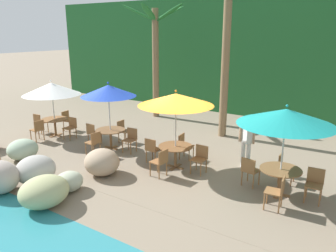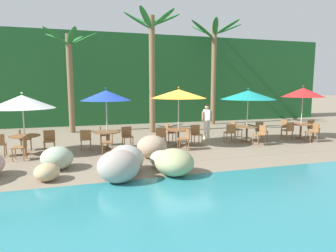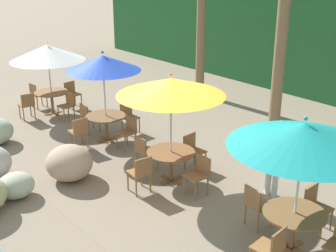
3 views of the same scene
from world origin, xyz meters
name	(u,v)px [view 2 (image 2 of 3)]	position (x,y,z in m)	size (l,w,h in m)	color
ground_plane	(182,146)	(0.00, 0.00, 0.00)	(120.00, 120.00, 0.00)	gray
terrace_deck	(182,146)	(0.00, 0.00, 0.00)	(18.00, 5.20, 0.01)	gray
foliage_backdrop	(140,80)	(0.00, 9.00, 3.00)	(28.00, 2.40, 6.00)	#1E5628
rock_seawall	(122,158)	(-3.04, -3.04, 0.40)	(16.87, 3.41, 0.90)	#A1B699
umbrella_white	(22,102)	(-6.24, 0.13, 2.01)	(2.34, 2.34, 2.37)	silver
dining_table_white	(25,139)	(-6.24, 0.13, 0.61)	(1.10, 1.10, 0.74)	brown
chair_white_seaward	(49,140)	(-5.39, 0.25, 0.51)	(0.44, 0.44, 0.87)	olive
chair_white_inland	(23,138)	(-6.43, 0.96, 0.51)	(0.48, 0.47, 0.87)	olive
chair_white_right	(22,146)	(-6.21, -0.73, 0.51)	(0.46, 0.45, 0.87)	olive
umbrella_blue	(106,95)	(-3.18, 0.22, 2.21)	(2.01, 2.01, 2.53)	silver
dining_table_blue	(107,135)	(-3.18, 0.22, 0.61)	(1.10, 1.10, 0.74)	brown
chair_blue_seaward	(127,135)	(-2.34, 0.38, 0.51)	(0.45, 0.46, 0.87)	olive
chair_blue_inland	(103,134)	(-3.30, 1.07, 0.51)	(0.44, 0.43, 0.87)	olive
chair_blue_left	(86,138)	(-4.03, 0.14, 0.51)	(0.43, 0.43, 0.87)	olive
chair_blue_right	(110,141)	(-3.17, -0.63, 0.51)	(0.47, 0.46, 0.87)	olive
umbrella_orange	(179,94)	(-0.18, 0.01, 2.25)	(2.37, 2.37, 2.55)	silver
dining_table_orange	(178,132)	(-0.18, 0.01, 0.61)	(1.10, 1.10, 0.74)	brown
chair_orange_seaward	(196,133)	(0.67, 0.08, 0.51)	(0.43, 0.43, 0.87)	olive
chair_orange_inland	(169,132)	(-0.35, 0.84, 0.51)	(0.46, 0.46, 0.87)	olive
chair_orange_left	(160,136)	(-1.03, -0.11, 0.51)	(0.43, 0.44, 0.87)	olive
chair_orange_right	(185,138)	(-0.17, -0.85, 0.51)	(0.47, 0.46, 0.87)	olive
umbrella_teal	(248,95)	(3.15, -0.04, 2.18)	(2.48, 2.48, 2.50)	silver
dining_table_teal	(247,129)	(3.15, -0.04, 0.61)	(1.10, 1.10, 0.74)	brown
chair_teal_seaward	(261,130)	(3.99, 0.11, 0.51)	(0.45, 0.45, 0.87)	olive
chair_teal_inland	(235,129)	(3.03, 0.81, 0.51)	(0.44, 0.43, 0.87)	olive
chair_teal_left	(230,132)	(2.30, -0.01, 0.51)	(0.48, 0.48, 0.87)	olive
chair_teal_right	(261,134)	(3.32, -0.87, 0.51)	(0.47, 0.46, 0.87)	olive
umbrella_red	(303,92)	(6.14, -0.07, 2.27)	(1.97, 1.97, 2.60)	silver
dining_table_red	(301,126)	(6.14, -0.07, 0.61)	(1.10, 1.10, 0.74)	brown
chair_red_seaward	(313,127)	(6.98, 0.08, 0.51)	(0.45, 0.45, 0.87)	olive
chair_red_inland	(286,126)	(5.93, 0.76, 0.51)	(0.48, 0.48, 0.87)	olive
chair_red_left	(288,130)	(5.30, -0.21, 0.51)	(0.45, 0.45, 0.87)	olive
chair_red_right	(314,131)	(6.12, -0.92, 0.51)	(0.48, 0.47, 0.87)	olive
palm_tree_nearest	(70,66)	(-4.63, 5.23, 3.64)	(2.95, 3.08, 5.53)	brown
palm_tree_second	(152,54)	(-0.34, 4.02, 4.30)	(3.10, 2.90, 6.50)	brown
palm_tree_third	(214,56)	(4.42, 6.26, 4.52)	(3.68, 3.53, 6.72)	brown
waiter_in_white	(207,119)	(1.71, 1.25, 0.99)	(0.52, 0.37, 1.70)	white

